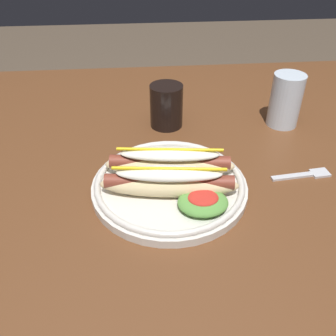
{
  "coord_description": "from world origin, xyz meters",
  "views": [
    {
      "loc": [
        -0.07,
        -0.65,
        1.18
      ],
      "look_at": [
        -0.02,
        -0.09,
        0.77
      ],
      "focal_mm": 38.95,
      "sensor_mm": 36.0,
      "label": 1
    }
  ],
  "objects_px": {
    "hot_dog_plate": "(171,180)",
    "fork": "(305,175)",
    "soda_cup": "(166,106)",
    "water_cup": "(286,100)"
  },
  "relations": [
    {
      "from": "fork",
      "to": "water_cup",
      "type": "xyz_separation_m",
      "value": [
        0.02,
        0.21,
        0.06
      ]
    },
    {
      "from": "soda_cup",
      "to": "water_cup",
      "type": "bearing_deg",
      "value": -3.98
    },
    {
      "from": "fork",
      "to": "water_cup",
      "type": "distance_m",
      "value": 0.22
    },
    {
      "from": "fork",
      "to": "water_cup",
      "type": "relative_size",
      "value": 0.96
    },
    {
      "from": "soda_cup",
      "to": "water_cup",
      "type": "relative_size",
      "value": 0.81
    },
    {
      "from": "hot_dog_plate",
      "to": "fork",
      "type": "bearing_deg",
      "value": 4.98
    },
    {
      "from": "fork",
      "to": "soda_cup",
      "type": "distance_m",
      "value": 0.35
    },
    {
      "from": "soda_cup",
      "to": "water_cup",
      "type": "distance_m",
      "value": 0.28
    },
    {
      "from": "soda_cup",
      "to": "fork",
      "type": "bearing_deg",
      "value": -41.86
    },
    {
      "from": "fork",
      "to": "soda_cup",
      "type": "height_order",
      "value": "soda_cup"
    }
  ]
}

